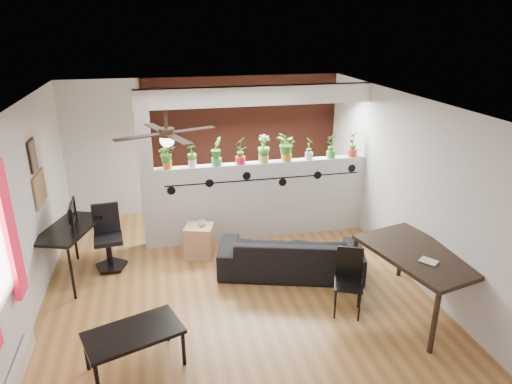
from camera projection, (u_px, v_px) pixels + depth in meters
name	position (u px, v px, depth m)	size (l,w,h in m)	color
room_shell	(232.00, 201.00, 6.08)	(6.30, 7.10, 2.90)	brown
partition_wall	(263.00, 200.00, 7.84)	(3.60, 0.18, 1.35)	#BCBCC1
ceiling_header	(264.00, 95.00, 7.21)	(3.60, 0.18, 0.30)	silver
pier_column	(147.00, 173.00, 7.23)	(0.22, 0.20, 2.60)	#BCBCC1
brick_panel	(246.00, 143.00, 8.96)	(3.90, 0.05, 2.60)	#AE4832
vine_decal	(265.00, 179.00, 7.61)	(3.31, 0.01, 0.30)	black
baseboard_heater	(20.00, 366.00, 4.90)	(0.08, 1.00, 0.18)	beige
corkboard	(40.00, 189.00, 6.41)	(0.03, 0.60, 0.45)	olive
framed_art	(33.00, 155.00, 6.18)	(0.03, 0.34, 0.44)	#8C7259
ceiling_fan	(167.00, 135.00, 5.29)	(1.19, 1.19, 0.43)	black
potted_plant_0	(167.00, 155.00, 7.20)	(0.24, 0.21, 0.41)	#CD6718
potted_plant_1	(192.00, 155.00, 7.29)	(0.21, 0.19, 0.37)	white
potted_plant_2	(216.00, 151.00, 7.35)	(0.28, 0.30, 0.47)	green
potted_plant_3	(240.00, 149.00, 7.43)	(0.29, 0.30, 0.46)	red
potted_plant_4	(264.00, 148.00, 7.51)	(0.24, 0.20, 0.46)	gold
potted_plant_5	(287.00, 146.00, 7.59)	(0.26, 0.30, 0.48)	orange
potted_plant_6	(309.00, 147.00, 7.69)	(0.18, 0.21, 0.38)	silver
potted_plant_7	(331.00, 145.00, 7.76)	(0.23, 0.19, 0.42)	#348A32
potted_plant_8	(353.00, 143.00, 7.84)	(0.30, 0.28, 0.45)	red
sofa	(291.00, 255.00, 6.79)	(2.01, 0.79, 0.59)	black
cube_shelf	(200.00, 241.00, 7.28)	(0.43, 0.38, 0.52)	tan
cup	(202.00, 223.00, 7.18)	(0.12, 0.12, 0.09)	gray
computer_desk	(70.00, 232.00, 6.49)	(0.94, 1.26, 0.82)	black
monitor	(70.00, 217.00, 6.57)	(0.05, 0.30, 0.17)	black
office_chair	(109.00, 241.00, 6.90)	(0.51, 0.51, 0.98)	black
dining_table	(419.00, 258.00, 5.76)	(1.26, 1.71, 0.84)	black
book	(426.00, 264.00, 5.43)	(0.15, 0.20, 0.02)	gray
folding_chair	(349.00, 275.00, 5.83)	(0.46, 0.46, 0.87)	black
coffee_table	(134.00, 335.00, 4.86)	(1.13, 0.85, 0.47)	black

